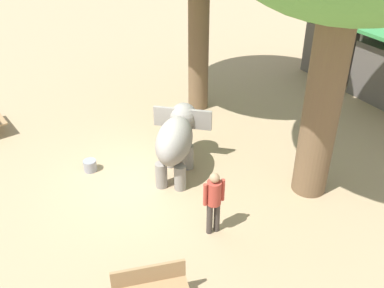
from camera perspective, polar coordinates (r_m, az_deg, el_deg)
The scene contains 6 objects.
ground_plane at distance 11.77m, azimuth -6.38°, elevation -4.80°, with size 60.00×60.00×0.00m, color tan.
elephant at distance 11.48m, azimuth -2.02°, elevation 0.79°, with size 2.28×2.20×1.67m.
person_handler at distance 9.60m, azimuth 2.87°, elevation -7.15°, with size 0.32×0.51×1.62m.
wooden_bench at distance 8.55m, azimuth -5.51°, elevation -17.98°, with size 0.74×1.46×0.88m.
market_stall_white at distance 18.69m, azimuth 18.55°, elevation 11.95°, with size 2.50×2.50×2.52m.
feed_bucket at distance 12.32m, azimuth -13.16°, elevation -2.75°, with size 0.36×0.36×0.32m, color gray.
Camera 1 is at (8.87, -3.34, 6.98)m, focal length 40.86 mm.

